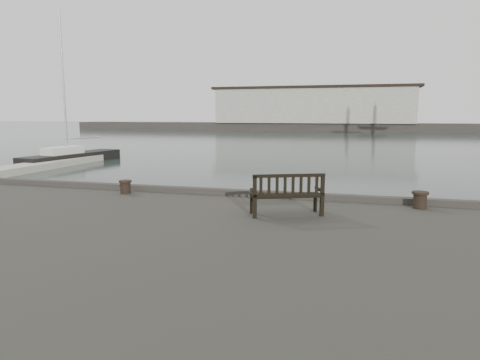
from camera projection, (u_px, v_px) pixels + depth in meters
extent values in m
plane|color=black|center=(263.00, 245.00, 13.31)|extent=(400.00, 400.00, 0.00)
cube|color=#383530|center=(346.00, 127.00, 100.83)|extent=(140.00, 8.00, 2.00)
cube|color=beige|center=(313.00, 106.00, 102.17)|extent=(46.00, 9.00, 8.00)
cube|color=black|center=(313.00, 88.00, 101.52)|extent=(48.00, 9.50, 0.60)
cube|color=black|center=(286.00, 195.00, 10.55)|extent=(1.87, 1.25, 0.04)
cube|color=black|center=(289.00, 187.00, 10.25)|extent=(1.66, 0.75, 0.53)
cube|color=black|center=(286.00, 205.00, 10.58)|extent=(1.73, 1.12, 0.49)
cylinder|color=black|center=(125.00, 187.00, 13.43)|extent=(0.48, 0.48, 0.42)
cylinder|color=black|center=(420.00, 200.00, 11.29)|extent=(0.44, 0.44, 0.45)
cube|color=black|center=(73.00, 161.00, 36.04)|extent=(3.50, 9.84, 1.40)
cube|color=silver|center=(72.00, 150.00, 35.88)|extent=(1.87, 3.54, 0.60)
cylinder|color=#B2B5B7|center=(68.00, 84.00, 35.06)|extent=(0.16, 0.16, 11.38)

